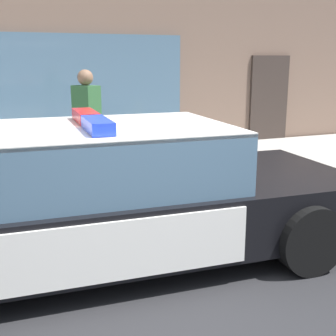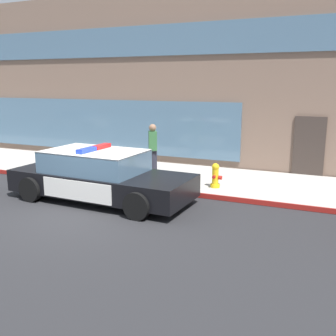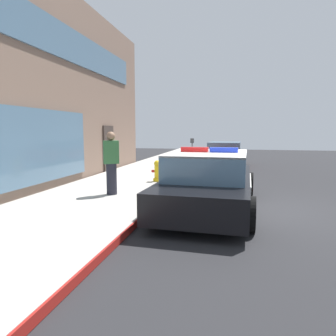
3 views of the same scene
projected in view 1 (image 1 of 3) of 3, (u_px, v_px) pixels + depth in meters
ground at (177, 307)px, 3.70m from camera, size 48.00×48.00×0.00m
sidewalk at (82, 178)px, 7.45m from camera, size 48.00×3.51×0.15m
curb_red_paint at (108, 210)px, 5.85m from camera, size 28.80×0.04×0.14m
police_cruiser at (108, 195)px, 4.46m from camera, size 5.14×2.28×1.49m
fire_hydrant at (241, 154)px, 7.27m from camera, size 0.34×0.39×0.73m
pedestrian_on_sidewalk at (87, 125)px, 6.93m from camera, size 0.42×0.48×1.71m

